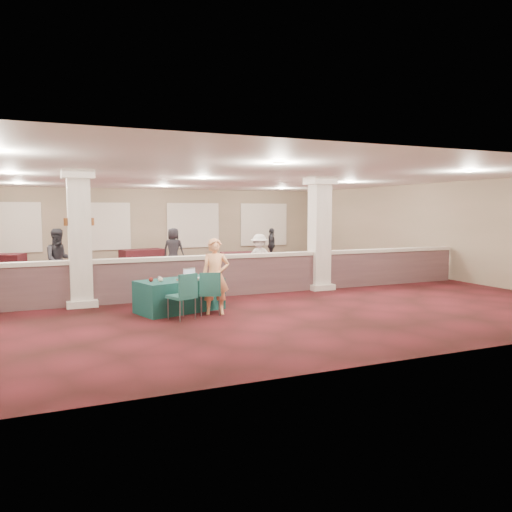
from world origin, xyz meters
name	(u,v)px	position (x,y,z in m)	size (l,w,h in m)	color
ground	(204,288)	(0.00, 0.00, 0.00)	(16.00, 16.00, 0.00)	#4A1218
wall_back	(149,226)	(0.00, 8.00, 1.60)	(16.00, 0.04, 3.20)	#7E6F57
wall_front	(370,257)	(0.00, -8.00, 1.60)	(16.00, 0.04, 3.20)	#7E6F57
wall_right	(420,229)	(8.00, 0.00, 1.60)	(0.04, 16.00, 3.20)	#7E6F57
ceiling	(203,178)	(0.00, 0.00, 3.20)	(16.00, 16.00, 0.02)	silver
partition_wall	(221,275)	(0.00, -1.50, 0.57)	(15.60, 0.28, 1.10)	#50363C
column_left	(80,237)	(-3.50, -1.50, 1.64)	(0.72, 0.72, 3.20)	white
column_right	(319,232)	(3.00, -1.50, 1.64)	(0.72, 0.72, 3.20)	white
sconce_left	(66,222)	(-3.78, -1.50, 2.00)	(0.12, 0.12, 0.18)	brown
sconce_right	(92,222)	(-3.22, -1.50, 2.00)	(0.12, 0.12, 0.18)	brown
near_table	(180,295)	(-1.50, -3.00, 0.36)	(1.87, 0.94, 0.72)	#0F3733
conf_chair_main	(210,290)	(-1.01, -3.71, 0.56)	(0.59, 0.60, 0.94)	#1F5D5B
conf_chair_side	(184,292)	(-1.65, -3.94, 0.57)	(0.64, 0.64, 0.97)	#1F5D5B
woman	(215,276)	(-0.87, -3.66, 0.83)	(0.60, 0.40, 1.66)	#F6A66B
far_table_front_left	(114,279)	(-2.50, 0.30, 0.37)	(1.82, 0.91, 0.74)	black
far_table_front_center	(232,264)	(2.00, 3.00, 0.33)	(1.65, 0.83, 0.67)	black
far_table_front_right	(380,264)	(6.50, 0.30, 0.39)	(1.93, 0.96, 0.78)	black
far_table_back_center	(143,258)	(-0.57, 6.50, 0.35)	(1.72, 0.86, 0.70)	black
far_table_back_right	(246,262)	(2.63, 3.20, 0.36)	(1.79, 0.90, 0.73)	black
attendee_a	(59,260)	(-3.89, 0.98, 0.88)	(0.85, 0.47, 1.77)	black
attendee_b	(259,258)	(2.04, 0.59, 0.76)	(0.97, 0.45, 1.52)	silver
attendee_c	(272,245)	(4.99, 5.98, 0.75)	(0.88, 0.42, 1.50)	black
attendee_d	(173,250)	(0.17, 4.29, 0.82)	(0.81, 0.44, 1.63)	black
laptop_base	(192,278)	(-1.20, -2.96, 0.73)	(0.33, 0.23, 0.02)	silver
laptop_screen	(189,272)	(-1.24, -2.85, 0.85)	(0.33, 0.01, 0.22)	silver
screen_glow	(189,273)	(-1.23, -2.86, 0.83)	(0.30, 0.00, 0.19)	silver
knitting	(187,280)	(-1.38, -3.22, 0.73)	(0.39, 0.30, 0.03)	#CF4921
yarn_cream	(160,280)	(-1.99, -3.25, 0.77)	(0.11, 0.11, 0.11)	beige
yarn_red	(151,280)	(-2.17, -3.15, 0.77)	(0.10, 0.10, 0.10)	#5B1312
yarn_grey	(159,278)	(-1.96, -3.02, 0.77)	(0.10, 0.10, 0.10)	#46464A
scissors	(210,278)	(-0.81, -3.08, 0.73)	(0.12, 0.03, 0.01)	red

